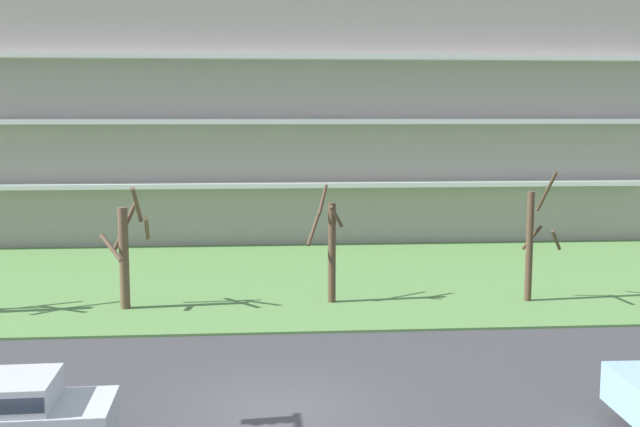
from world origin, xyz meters
name	(u,v)px	position (x,y,z in m)	size (l,w,h in m)	color
ground	(279,408)	(0.00, 0.00, 0.00)	(160.00, 160.00, 0.00)	#38383A
grass_lawn_strip	(271,278)	(0.00, 14.00, 0.04)	(80.00, 16.00, 0.08)	#547F42
apartment_building	(266,120)	(0.00, 28.70, 6.31)	(40.40, 14.36, 12.61)	#9E938C
tree_left	(126,250)	(-4.96, 9.34, 2.09)	(1.75, 1.72, 4.31)	brown
tree_center	(330,247)	(2.04, 9.71, 2.05)	(1.34, 1.34, 4.22)	#4C3828
tree_right	(533,242)	(9.20, 9.33, 2.19)	(1.45, 2.02, 4.75)	#4C3828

